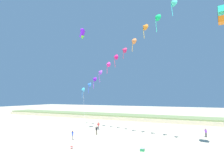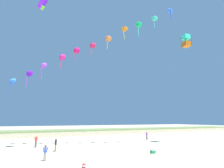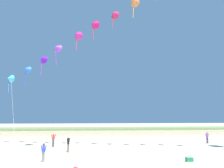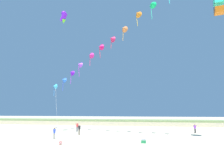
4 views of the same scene
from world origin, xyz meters
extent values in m
cube|color=beige|center=(0.00, 38.22, 0.50)|extent=(120.00, 9.30, 0.99)
cube|color=#7A8E56|center=(0.00, 38.22, 1.14)|extent=(120.00, 7.91, 0.57)
cylinder|color=#474C56|center=(-9.84, 18.16, 0.43)|extent=(0.12, 0.12, 0.85)
cylinder|color=#474C56|center=(-9.71, 18.23, 0.43)|extent=(0.12, 0.12, 0.85)
cylinder|color=red|center=(-9.78, 18.19, 1.16)|extent=(0.22, 0.22, 0.60)
cylinder|color=red|center=(-9.95, 18.10, 1.20)|extent=(0.22, 0.17, 0.57)
cylinder|color=red|center=(-9.60, 18.28, 1.20)|extent=(0.22, 0.17, 0.57)
sphere|color=tan|center=(-9.78, 18.19, 1.58)|extent=(0.23, 0.23, 0.23)
cylinder|color=gray|center=(-9.18, 8.25, 0.39)|extent=(0.11, 0.11, 0.77)
cylinder|color=gray|center=(-9.31, 8.30, 0.39)|extent=(0.11, 0.11, 0.77)
cylinder|color=blue|center=(-9.25, 8.28, 1.04)|extent=(0.20, 0.20, 0.55)
cylinder|color=blue|center=(-9.08, 8.22, 1.09)|extent=(0.20, 0.14, 0.52)
cylinder|color=blue|center=(-9.41, 8.34, 1.09)|extent=(0.20, 0.14, 0.52)
sphere|color=brown|center=(-9.25, 8.28, 1.43)|extent=(0.21, 0.21, 0.21)
cylinder|color=black|center=(11.05, 19.79, 0.39)|extent=(0.11, 0.11, 0.78)
cylinder|color=black|center=(11.18, 19.74, 0.39)|extent=(0.11, 0.11, 0.78)
cylinder|color=purple|center=(11.12, 19.76, 1.05)|extent=(0.20, 0.20, 0.55)
cylinder|color=purple|center=(10.95, 19.82, 1.10)|extent=(0.20, 0.13, 0.52)
cylinder|color=purple|center=(11.28, 19.71, 1.10)|extent=(0.20, 0.13, 0.52)
sphere|color=#9E7051|center=(11.12, 19.76, 1.44)|extent=(0.21, 0.21, 0.21)
cylinder|color=#726656|center=(-7.57, 13.51, 0.42)|extent=(0.12, 0.12, 0.84)
cylinder|color=#726656|center=(-7.63, 13.38, 0.42)|extent=(0.12, 0.12, 0.84)
cylinder|color=black|center=(-7.60, 13.45, 1.14)|extent=(0.22, 0.22, 0.60)
cylinder|color=black|center=(-7.52, 13.62, 1.19)|extent=(0.16, 0.22, 0.57)
cylinder|color=black|center=(-7.68, 13.27, 1.19)|extent=(0.16, 0.22, 0.57)
sphere|color=beige|center=(-7.60, 13.45, 1.56)|extent=(0.23, 0.23, 0.23)
cone|color=#39B8EB|center=(-16.59, 22.01, 9.08)|extent=(1.31, 1.21, 1.11)
cylinder|color=#398AE5|center=(-16.72, 22.08, 7.92)|extent=(0.21, 0.24, 1.87)
cone|color=blue|center=(-14.10, 21.00, 10.24)|extent=(1.41, 1.36, 1.21)
cylinder|color=blue|center=(-14.23, 21.07, 9.01)|extent=(0.11, 0.12, 2.03)
cone|color=#6310D1|center=(-11.70, 19.41, 11.40)|extent=(1.39, 1.30, 1.21)
cylinder|color=#AC39E5|center=(-11.84, 19.48, 10.14)|extent=(0.12, 0.13, 2.07)
cone|color=#9842E0|center=(-9.73, 18.57, 12.77)|extent=(1.42, 1.37, 1.22)
cylinder|color=#C039E5|center=(-9.86, 18.64, 11.49)|extent=(0.22, 0.32, 2.12)
cone|color=#D12286|center=(-6.99, 16.95, 14.04)|extent=(1.28, 1.04, 1.11)
cylinder|color=#E53972|center=(-7.12, 17.01, 12.93)|extent=(0.11, 0.19, 1.78)
cone|color=#D41061|center=(-4.91, 16.19, 15.27)|extent=(1.32, 1.18, 1.12)
cylinder|color=#E53957|center=(-5.04, 16.26, 14.12)|extent=(0.26, 0.12, 1.87)
cone|color=#C31E52|center=(-2.57, 14.91, 16.14)|extent=(1.37, 1.30, 1.17)
cylinder|color=#E53946|center=(-2.71, 14.98, 15.18)|extent=(0.14, 0.14, 1.49)
cone|color=#D07239|center=(-0.29, 13.54, 17.21)|extent=(1.31, 1.13, 1.13)
cylinder|color=gold|center=(-0.43, 13.61, 16.09)|extent=(0.18, 0.22, 1.80)
cylinder|color=silver|center=(-15.79, 21.58, 4.57)|extent=(1.28, 0.79, 9.14)
cube|color=#23844C|center=(2.83, 7.17, 0.18)|extent=(0.56, 0.40, 0.36)
cube|color=silver|center=(2.83, 7.17, 0.39)|extent=(0.58, 0.41, 0.06)
cylinder|color=black|center=(2.83, 7.17, 0.45)|extent=(0.45, 0.03, 0.03)
camera|label=1|loc=(8.87, -15.90, 7.11)|focal=28.00mm
camera|label=2|loc=(-10.91, -10.81, 3.91)|focal=28.00mm
camera|label=3|loc=(-5.79, -12.40, 3.70)|focal=38.00mm
camera|label=4|loc=(3.90, -17.47, 3.79)|focal=32.00mm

